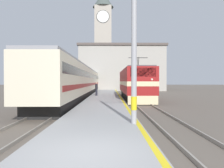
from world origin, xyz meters
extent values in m
plane|color=#60564C|center=(0.00, 30.00, 0.00)|extent=(200.00, 200.00, 0.00)
cube|color=#999999|center=(0.00, 25.00, 0.17)|extent=(3.95, 140.00, 0.35)
cube|color=yellow|center=(1.82, 25.00, 0.35)|extent=(0.20, 140.00, 0.00)
cube|color=#60564C|center=(3.59, 25.00, 0.01)|extent=(2.83, 140.00, 0.02)
cube|color=gray|center=(2.87, 25.00, 0.09)|extent=(0.07, 140.00, 0.14)
cube|color=gray|center=(4.31, 25.00, 0.09)|extent=(0.07, 140.00, 0.14)
cube|color=#60564C|center=(-3.46, 25.00, 0.01)|extent=(2.83, 140.00, 0.02)
cube|color=gray|center=(-4.18, 25.00, 0.09)|extent=(0.07, 140.00, 0.14)
cube|color=gray|center=(-2.74, 25.00, 0.09)|extent=(0.07, 140.00, 0.14)
cube|color=black|center=(3.59, 21.00, 0.45)|extent=(2.46, 13.06, 0.90)
cube|color=maroon|center=(3.59, 21.00, 2.25)|extent=(2.90, 14.20, 2.70)
cube|color=beige|center=(3.59, 21.00, 1.98)|extent=(2.92, 14.22, 0.44)
cube|color=beige|center=(3.59, 14.05, 0.50)|extent=(2.76, 0.30, 0.81)
cube|color=black|center=(3.59, 13.96, 3.05)|extent=(2.32, 0.12, 0.80)
sphere|color=white|center=(2.79, 13.92, 2.38)|extent=(0.20, 0.20, 0.20)
sphere|color=white|center=(4.39, 13.92, 2.38)|extent=(0.20, 0.20, 0.20)
cube|color=#4C4C51|center=(3.59, 21.00, 3.66)|extent=(2.61, 13.49, 0.12)
cylinder|color=#333333|center=(3.59, 17.10, 4.22)|extent=(0.06, 0.63, 1.03)
cylinder|color=#333333|center=(3.59, 17.80, 4.22)|extent=(0.06, 0.63, 1.03)
cube|color=#262626|center=(3.59, 17.45, 4.72)|extent=(2.03, 0.08, 0.06)
cube|color=black|center=(-3.46, 32.71, 0.45)|extent=(2.46, 52.03, 0.90)
cube|color=beige|center=(-3.46, 32.71, 2.39)|extent=(2.90, 54.20, 2.98)
cube|color=black|center=(-3.46, 32.71, 2.99)|extent=(2.92, 53.12, 0.64)
cube|color=maroon|center=(-3.46, 32.71, 1.80)|extent=(2.92, 53.12, 0.36)
cube|color=gray|center=(-3.46, 32.71, 3.98)|extent=(2.67, 54.20, 0.20)
cylinder|color=#9E9EA3|center=(1.65, 3.95, 3.85)|extent=(0.24, 0.24, 7.01)
cylinder|color=yellow|center=(1.65, 3.95, 1.25)|extent=(0.26, 0.26, 0.60)
cylinder|color=#23232D|center=(-1.15, 22.59, 0.76)|extent=(0.26, 0.26, 0.82)
cylinder|color=black|center=(-1.15, 22.59, 1.51)|extent=(0.34, 0.34, 0.69)
sphere|color=tan|center=(-1.15, 22.59, 1.97)|extent=(0.22, 0.22, 0.22)
cube|color=#ADA393|center=(-1.34, 58.45, 11.92)|extent=(4.84, 4.84, 23.84)
cylinder|color=black|center=(-1.34, 56.02, 20.46)|extent=(3.69, 0.06, 3.69)
cylinder|color=white|center=(-1.34, 55.99, 20.46)|extent=(3.39, 0.10, 3.39)
cone|color=#47514C|center=(-1.34, 58.45, 26.02)|extent=(6.05, 6.05, 4.35)
cube|color=#A8A399|center=(3.40, 47.09, 5.08)|extent=(19.52, 9.50, 10.15)
cube|color=#564C47|center=(3.40, 47.09, 10.40)|extent=(20.12, 10.10, 0.50)
camera|label=1|loc=(0.57, -5.73, 2.23)|focal=35.00mm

